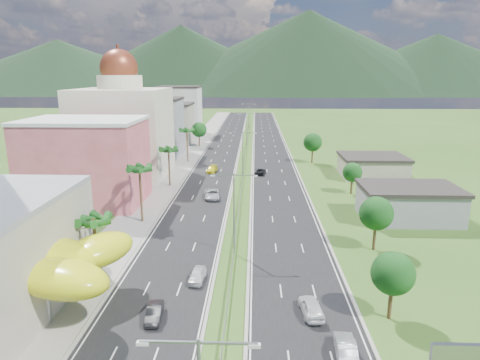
# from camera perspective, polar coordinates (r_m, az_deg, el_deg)

# --- Properties ---
(ground) EXTENTS (500.00, 500.00, 0.00)m
(ground) POSITION_cam_1_polar(r_m,az_deg,el_deg) (49.07, -1.37, -14.48)
(ground) COLOR #2D5119
(ground) RESTS_ON ground
(road_left) EXTENTS (11.00, 260.00, 0.04)m
(road_left) POSITION_cam_1_polar(r_m,az_deg,el_deg) (135.45, -2.32, 4.10)
(road_left) COLOR black
(road_left) RESTS_ON ground
(road_right) EXTENTS (11.00, 260.00, 0.04)m
(road_right) POSITION_cam_1_polar(r_m,az_deg,el_deg) (135.16, 4.05, 4.05)
(road_right) COLOR black
(road_right) RESTS_ON ground
(sidewalk_left) EXTENTS (7.00, 260.00, 0.12)m
(sidewalk_left) POSITION_cam_1_polar(r_m,az_deg,el_deg) (136.49, -6.31, 4.12)
(sidewalk_left) COLOR gray
(sidewalk_left) RESTS_ON ground
(median_guardrail) EXTENTS (0.10, 216.06, 0.76)m
(median_guardrail) POSITION_cam_1_polar(r_m,az_deg,el_deg) (117.29, 0.68, 2.85)
(median_guardrail) COLOR gray
(median_guardrail) RESTS_ON ground
(streetlight_median_b) EXTENTS (6.04, 0.25, 11.00)m
(streetlight_median_b) POSITION_cam_1_polar(r_m,az_deg,el_deg) (55.65, -0.81, -3.39)
(streetlight_median_b) COLOR gray
(streetlight_median_b) RESTS_ON ground
(streetlight_median_c) EXTENTS (6.04, 0.25, 11.00)m
(streetlight_median_c) POSITION_cam_1_polar(r_m,az_deg,el_deg) (94.55, 0.38, 3.90)
(streetlight_median_c) COLOR gray
(streetlight_median_c) RESTS_ON ground
(streetlight_median_d) EXTENTS (6.04, 0.25, 11.00)m
(streetlight_median_d) POSITION_cam_1_polar(r_m,az_deg,el_deg) (139.05, 0.92, 7.17)
(streetlight_median_d) COLOR gray
(streetlight_median_d) RESTS_ON ground
(streetlight_median_e) EXTENTS (6.04, 0.25, 11.00)m
(streetlight_median_e) POSITION_cam_1_polar(r_m,az_deg,el_deg) (183.80, 1.20, 8.86)
(streetlight_median_e) COLOR gray
(streetlight_median_e) RESTS_ON ground
(lime_canopy) EXTENTS (18.00, 15.00, 7.40)m
(lime_canopy) POSITION_cam_1_polar(r_m,az_deg,el_deg) (48.75, -26.27, -9.72)
(lime_canopy) COLOR #D1DA15
(lime_canopy) RESTS_ON ground
(pink_shophouse) EXTENTS (20.00, 15.00, 15.00)m
(pink_shophouse) POSITION_cam_1_polar(r_m,az_deg,el_deg) (82.60, -19.83, 2.10)
(pink_shophouse) COLOR #BD4D53
(pink_shophouse) RESTS_ON ground
(domed_building) EXTENTS (20.00, 20.00, 28.70)m
(domed_building) POSITION_cam_1_polar(r_m,az_deg,el_deg) (103.41, -15.35, 6.86)
(domed_building) COLOR beige
(domed_building) RESTS_ON ground
(midrise_grey) EXTENTS (16.00, 15.00, 16.00)m
(midrise_grey) POSITION_cam_1_polar(r_m,az_deg,el_deg) (127.49, -11.53, 6.83)
(midrise_grey) COLOR gray
(midrise_grey) RESTS_ON ground
(midrise_beige) EXTENTS (16.00, 15.00, 13.00)m
(midrise_beige) POSITION_cam_1_polar(r_m,az_deg,el_deg) (148.99, -9.56, 7.35)
(midrise_beige) COLOR #A09383
(midrise_beige) RESTS_ON ground
(midrise_white) EXTENTS (16.00, 15.00, 18.00)m
(midrise_white) POSITION_cam_1_polar(r_m,az_deg,el_deg) (171.23, -8.06, 9.09)
(midrise_white) COLOR silver
(midrise_white) RESTS_ON ground
(shed_near) EXTENTS (15.00, 10.00, 5.00)m
(shed_near) POSITION_cam_1_polar(r_m,az_deg,el_deg) (75.55, 21.56, -3.04)
(shed_near) COLOR gray
(shed_near) RESTS_ON ground
(shed_far) EXTENTS (14.00, 12.00, 4.40)m
(shed_far) POSITION_cam_1_polar(r_m,az_deg,el_deg) (103.96, 17.23, 1.64)
(shed_far) COLOR #A09383
(shed_far) RESTS_ON ground
(palm_tree_b) EXTENTS (3.60, 3.60, 8.10)m
(palm_tree_b) POSITION_cam_1_polar(r_m,az_deg,el_deg) (51.24, -18.94, -5.37)
(palm_tree_b) COLOR #47301C
(palm_tree_b) RESTS_ON ground
(palm_tree_c) EXTENTS (3.60, 3.60, 9.60)m
(palm_tree_c) POSITION_cam_1_polar(r_m,az_deg,el_deg) (69.14, -13.26, 1.21)
(palm_tree_c) COLOR #47301C
(palm_tree_c) RESTS_ON ground
(palm_tree_d) EXTENTS (3.60, 3.60, 8.60)m
(palm_tree_d) POSITION_cam_1_polar(r_m,az_deg,el_deg) (91.27, -9.51, 3.84)
(palm_tree_d) COLOR #47301C
(palm_tree_d) RESTS_ON ground
(palm_tree_e) EXTENTS (3.60, 3.60, 9.40)m
(palm_tree_e) POSITION_cam_1_polar(r_m,az_deg,el_deg) (115.47, -7.09, 6.43)
(palm_tree_e) COLOR #47301C
(palm_tree_e) RESTS_ON ground
(leafy_tree_lfar) EXTENTS (4.90, 4.90, 8.05)m
(leafy_tree_lfar) POSITION_cam_1_polar(r_m,az_deg,el_deg) (140.35, -5.47, 6.69)
(leafy_tree_lfar) COLOR #47301C
(leafy_tree_lfar) RESTS_ON ground
(leafy_tree_ra) EXTENTS (4.20, 4.20, 6.90)m
(leafy_tree_ra) POSITION_cam_1_polar(r_m,az_deg,el_deg) (44.41, 19.72, -11.68)
(leafy_tree_ra) COLOR #47301C
(leafy_tree_ra) RESTS_ON ground
(leafy_tree_rb) EXTENTS (4.55, 4.55, 7.47)m
(leafy_tree_rb) POSITION_cam_1_polar(r_m,az_deg,el_deg) (60.24, 17.71, -4.28)
(leafy_tree_rb) COLOR #47301C
(leafy_tree_rb) RESTS_ON ground
(leafy_tree_rc) EXTENTS (3.85, 3.85, 6.33)m
(leafy_tree_rc) POSITION_cam_1_polar(r_m,az_deg,el_deg) (87.35, 14.76, 0.99)
(leafy_tree_rc) COLOR #47301C
(leafy_tree_rc) RESTS_ON ground
(leafy_tree_rd) EXTENTS (4.90, 4.90, 8.05)m
(leafy_tree_rd) POSITION_cam_1_polar(r_m,az_deg,el_deg) (115.45, 9.67, 4.97)
(leafy_tree_rd) COLOR #47301C
(leafy_tree_rd) RESTS_ON ground
(mountain_ridge) EXTENTS (860.00, 140.00, 90.00)m
(mountain_ridge) POSITION_cam_1_polar(r_m,az_deg,el_deg) (496.90, 8.81, 11.20)
(mountain_ridge) COLOR black
(mountain_ridge) RESTS_ON ground
(car_white_near_left) EXTENTS (1.93, 4.17, 1.38)m
(car_white_near_left) POSITION_cam_1_polar(r_m,az_deg,el_deg) (50.89, -5.72, -12.52)
(car_white_near_left) COLOR white
(car_white_near_left) RESTS_ON road_left
(car_dark_left) EXTENTS (1.74, 4.20, 1.35)m
(car_dark_left) POSITION_cam_1_polar(r_m,az_deg,el_deg) (44.51, -11.36, -16.95)
(car_dark_left) COLOR black
(car_dark_left) RESTS_ON road_left
(car_silver_mid_left) EXTENTS (3.36, 6.13, 1.63)m
(car_silver_mid_left) POSITION_cam_1_polar(r_m,az_deg,el_deg) (82.27, -3.76, -1.90)
(car_silver_mid_left) COLOR #B3B5BB
(car_silver_mid_left) RESTS_ON road_left
(car_yellow_far_left) EXTENTS (2.61, 5.21, 1.45)m
(car_yellow_far_left) POSITION_cam_1_polar(r_m,az_deg,el_deg) (104.11, -3.73, 1.46)
(car_yellow_far_left) COLOR yellow
(car_yellow_far_left) RESTS_ON road_left
(car_white_near_right) EXTENTS (2.42, 4.97, 1.63)m
(car_white_near_right) POSITION_cam_1_polar(r_m,az_deg,el_deg) (44.89, 9.48, -16.35)
(car_white_near_right) COLOR silver
(car_white_near_right) RESTS_ON road_right
(car_silver_right) EXTENTS (1.95, 4.78, 1.54)m
(car_silver_right) POSITION_cam_1_polar(r_m,az_deg,el_deg) (39.99, 13.90, -20.87)
(car_silver_right) COLOR #A0A3A7
(car_silver_right) RESTS_ON road_right
(car_dark_far_right) EXTENTS (2.99, 5.10, 1.33)m
(car_dark_far_right) POSITION_cam_1_polar(r_m,az_deg,el_deg) (101.96, 2.74, 1.17)
(car_dark_far_right) COLOR black
(car_dark_far_right) RESTS_ON road_right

